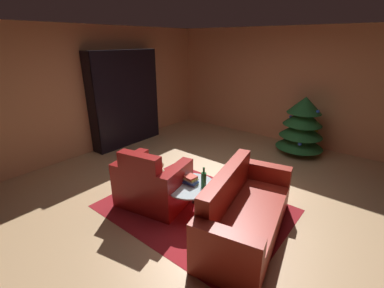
{
  "coord_description": "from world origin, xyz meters",
  "views": [
    {
      "loc": [
        2.14,
        -3.06,
        2.32
      ],
      "look_at": [
        -0.21,
        -0.14,
        0.86
      ],
      "focal_mm": 25.0,
      "sensor_mm": 36.0,
      "label": 1
    }
  ],
  "objects_px": {
    "bookshelf_unit": "(129,100)",
    "decorated_tree": "(302,126)",
    "coffee_table": "(190,187)",
    "book_stack_on_table": "(191,180)",
    "armchair_red": "(152,185)",
    "bottle_on_table": "(204,180)",
    "couch_red": "(244,214)"
  },
  "relations": [
    {
      "from": "bookshelf_unit",
      "to": "decorated_tree",
      "type": "distance_m",
      "value": 3.87
    },
    {
      "from": "bookshelf_unit",
      "to": "coffee_table",
      "type": "distance_m",
      "value": 3.26
    },
    {
      "from": "coffee_table",
      "to": "book_stack_on_table",
      "type": "xyz_separation_m",
      "value": [
        -0.01,
        0.03,
        0.1
      ]
    },
    {
      "from": "coffee_table",
      "to": "book_stack_on_table",
      "type": "bearing_deg",
      "value": 113.43
    },
    {
      "from": "book_stack_on_table",
      "to": "decorated_tree",
      "type": "bearing_deg",
      "value": 80.62
    },
    {
      "from": "armchair_red",
      "to": "bottle_on_table",
      "type": "bearing_deg",
      "value": 19.37
    },
    {
      "from": "couch_red",
      "to": "decorated_tree",
      "type": "xyz_separation_m",
      "value": [
        -0.32,
        3.07,
        0.34
      ]
    },
    {
      "from": "book_stack_on_table",
      "to": "decorated_tree",
      "type": "height_order",
      "value": "decorated_tree"
    },
    {
      "from": "bookshelf_unit",
      "to": "coffee_table",
      "type": "bearing_deg",
      "value": -24.54
    },
    {
      "from": "couch_red",
      "to": "decorated_tree",
      "type": "relative_size",
      "value": 1.55
    },
    {
      "from": "decorated_tree",
      "to": "book_stack_on_table",
      "type": "bearing_deg",
      "value": -99.38
    },
    {
      "from": "bottle_on_table",
      "to": "decorated_tree",
      "type": "height_order",
      "value": "decorated_tree"
    },
    {
      "from": "bookshelf_unit",
      "to": "armchair_red",
      "type": "relative_size",
      "value": 1.93
    },
    {
      "from": "bookshelf_unit",
      "to": "armchair_red",
      "type": "height_order",
      "value": "bookshelf_unit"
    },
    {
      "from": "book_stack_on_table",
      "to": "bottle_on_table",
      "type": "height_order",
      "value": "bottle_on_table"
    },
    {
      "from": "couch_red",
      "to": "bottle_on_table",
      "type": "bearing_deg",
      "value": -179.74
    },
    {
      "from": "bottle_on_table",
      "to": "decorated_tree",
      "type": "xyz_separation_m",
      "value": [
        0.31,
        3.07,
        0.08
      ]
    },
    {
      "from": "book_stack_on_table",
      "to": "decorated_tree",
      "type": "distance_m",
      "value": 3.14
    },
    {
      "from": "coffee_table",
      "to": "book_stack_on_table",
      "type": "height_order",
      "value": "book_stack_on_table"
    },
    {
      "from": "couch_red",
      "to": "book_stack_on_table",
      "type": "bearing_deg",
      "value": -177.93
    },
    {
      "from": "bookshelf_unit",
      "to": "book_stack_on_table",
      "type": "xyz_separation_m",
      "value": [
        2.89,
        -1.3,
        -0.54
      ]
    },
    {
      "from": "armchair_red",
      "to": "book_stack_on_table",
      "type": "bearing_deg",
      "value": 23.42
    },
    {
      "from": "book_stack_on_table",
      "to": "decorated_tree",
      "type": "xyz_separation_m",
      "value": [
        0.51,
        3.1,
        0.14
      ]
    },
    {
      "from": "armchair_red",
      "to": "book_stack_on_table",
      "type": "height_order",
      "value": "armchair_red"
    },
    {
      "from": "book_stack_on_table",
      "to": "armchair_red",
      "type": "bearing_deg",
      "value": -156.58
    },
    {
      "from": "bookshelf_unit",
      "to": "book_stack_on_table",
      "type": "relative_size",
      "value": 9.66
    },
    {
      "from": "coffee_table",
      "to": "decorated_tree",
      "type": "xyz_separation_m",
      "value": [
        0.5,
        3.13,
        0.24
      ]
    },
    {
      "from": "bookshelf_unit",
      "to": "decorated_tree",
      "type": "height_order",
      "value": "bookshelf_unit"
    },
    {
      "from": "book_stack_on_table",
      "to": "couch_red",
      "type": "bearing_deg",
      "value": 2.07
    },
    {
      "from": "coffee_table",
      "to": "bottle_on_table",
      "type": "distance_m",
      "value": 0.26
    },
    {
      "from": "armchair_red",
      "to": "bottle_on_table",
      "type": "relative_size",
      "value": 3.6
    },
    {
      "from": "coffee_table",
      "to": "book_stack_on_table",
      "type": "relative_size",
      "value": 3.31
    }
  ]
}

